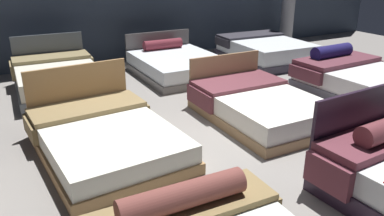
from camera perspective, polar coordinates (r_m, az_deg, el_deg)
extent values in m
cube|color=gray|center=(5.11, 1.14, -5.50)|extent=(18.00, 18.00, 0.02)
cube|color=olive|center=(3.19, -1.51, -14.67)|extent=(1.60, 0.52, 0.06)
cube|color=olive|center=(3.63, 10.33, -13.00)|extent=(0.08, 0.48, 0.24)
cylinder|color=brown|center=(3.09, -1.32, -12.93)|extent=(1.07, 0.25, 0.22)
cube|color=black|center=(4.67, 23.12, -3.26)|extent=(1.41, 0.10, 0.98)
cube|color=brown|center=(4.51, 26.17, -4.11)|extent=(1.50, 0.59, 0.09)
cube|color=brown|center=(4.02, 19.59, -9.40)|extent=(0.11, 0.53, 0.32)
cube|color=#9A7347|center=(4.95, -12.40, -5.96)|extent=(1.64, 2.21, 0.14)
cube|color=silver|center=(4.87, -12.56, -4.07)|extent=(1.58, 2.15, 0.22)
cube|color=#9A7347|center=(5.74, -16.43, 1.75)|extent=(1.43, 0.12, 0.92)
cube|color=olive|center=(5.45, -15.31, 0.08)|extent=(1.54, 0.72, 0.07)
cube|color=olive|center=(5.36, -22.93, -2.96)|extent=(0.10, 0.64, 0.23)
cube|color=olive|center=(5.74, -7.92, 0.19)|extent=(0.10, 0.64, 0.23)
cube|color=#94724F|center=(5.92, 10.19, -1.14)|extent=(1.47, 2.10, 0.14)
cube|color=white|center=(5.85, 10.31, 0.68)|extent=(1.41, 2.04, 0.27)
cube|color=#94724F|center=(6.61, 4.89, 4.56)|extent=(1.35, 0.06, 0.80)
cube|color=brown|center=(6.27, 6.91, 3.86)|extent=(1.43, 0.78, 0.06)
cube|color=brown|center=(5.96, 1.15, 1.44)|extent=(0.07, 0.76, 0.27)
cube|color=brown|center=(6.74, 11.90, 3.34)|extent=(0.07, 0.76, 0.27)
cube|color=#4C4D5B|center=(7.53, 24.20, 2.32)|extent=(1.70, 2.17, 0.17)
cube|color=silver|center=(7.47, 24.46, 4.01)|extent=(1.64, 2.11, 0.30)
cube|color=brown|center=(7.79, 20.82, 6.66)|extent=(1.64, 0.81, 0.09)
cube|color=brown|center=(7.21, 16.49, 4.81)|extent=(0.11, 0.75, 0.22)
cube|color=brown|center=(8.47, 24.24, 6.19)|extent=(0.11, 0.75, 0.22)
cylinder|color=#1D1855|center=(7.85, 20.09, 7.89)|extent=(0.91, 0.29, 0.25)
cube|color=#4B525A|center=(7.42, -19.17, 2.93)|extent=(1.52, 2.02, 0.21)
cube|color=beige|center=(7.35, -19.40, 4.73)|extent=(1.45, 1.96, 0.27)
cube|color=#4B525A|center=(8.27, -20.45, 7.12)|extent=(1.34, 0.10, 0.92)
cube|color=olive|center=(7.95, -20.22, 7.08)|extent=(1.43, 0.64, 0.07)
cube|color=olive|center=(7.95, -25.18, 5.08)|extent=(0.09, 0.58, 0.28)
cube|color=olive|center=(8.09, -15.03, 6.64)|extent=(0.09, 0.58, 0.28)
cube|color=#575352|center=(8.13, -1.99, 5.42)|extent=(1.68, 2.11, 0.15)
cube|color=silver|center=(8.08, -2.01, 6.80)|extent=(1.62, 2.05, 0.26)
cube|color=#575352|center=(8.98, -5.01, 8.89)|extent=(1.56, 0.06, 0.76)
cylinder|color=maroon|center=(8.72, -4.37, 9.44)|extent=(0.89, 0.23, 0.21)
cube|color=#2D2936|center=(9.40, 10.85, 7.33)|extent=(1.73, 2.17, 0.18)
cube|color=silver|center=(9.34, 10.95, 8.83)|extent=(1.67, 2.11, 0.32)
cube|color=#2F2E36|center=(9.85, 8.67, 10.72)|extent=(1.63, 0.75, 0.05)
cube|color=#2F2E36|center=(9.45, 4.52, 9.71)|extent=(0.09, 0.66, 0.19)
cube|color=#2F2E36|center=(10.34, 12.40, 10.29)|extent=(0.09, 0.66, 0.19)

